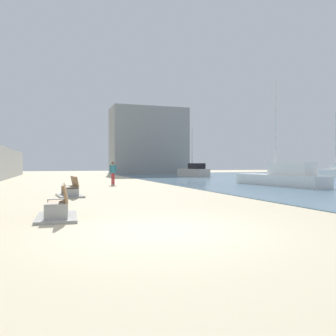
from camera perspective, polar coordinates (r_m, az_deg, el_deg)
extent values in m
plane|color=beige|center=(25.71, -13.02, -2.88)|extent=(120.00, 120.00, 0.00)
cube|color=#9E9E99|center=(9.65, -18.19, -7.18)|extent=(0.61, 0.22, 0.50)
cube|color=#9E9E99|center=(11.03, -17.92, -6.20)|extent=(0.61, 0.22, 0.50)
cube|color=olive|center=(10.32, -18.05, -5.54)|extent=(0.57, 1.62, 0.06)
cube|color=olive|center=(10.28, -16.77, -3.99)|extent=(0.23, 1.61, 0.50)
cube|color=#9E9E99|center=(10.37, -18.04, -7.79)|extent=(1.19, 2.14, 0.08)
cube|color=#9E9E99|center=(16.52, -15.70, -3.95)|extent=(0.62, 0.26, 0.50)
cube|color=#9E9E99|center=(17.90, -16.40, -3.60)|extent=(0.62, 0.26, 0.50)
cube|color=olive|center=(17.19, -16.07, -3.09)|extent=(0.67, 1.65, 0.06)
cube|color=olive|center=(17.21, -15.31, -2.15)|extent=(0.34, 1.61, 0.50)
cube|color=#9E9E99|center=(17.22, -16.06, -4.46)|extent=(1.32, 2.21, 0.08)
cylinder|color=#B22D33|center=(26.50, -9.31, -1.81)|extent=(0.12, 0.12, 0.89)
cylinder|color=#B22D33|center=(26.51, -9.03, -1.81)|extent=(0.12, 0.12, 0.89)
cube|color=teal|center=(26.49, -9.17, -0.18)|extent=(0.34, 0.21, 0.63)
sphere|color=brown|center=(26.49, -9.17, 0.82)|extent=(0.24, 0.24, 0.24)
cylinder|color=teal|center=(26.47, -9.65, -0.11)|extent=(0.09, 0.09, 0.56)
cylinder|color=teal|center=(26.50, -8.70, -0.11)|extent=(0.09, 0.09, 0.56)
cube|color=white|center=(25.71, 18.02, -1.94)|extent=(2.60, 7.88, 0.78)
cube|color=white|center=(24.85, 19.87, -0.14)|extent=(1.58, 3.52, 0.86)
cylinder|color=silver|center=(26.10, 17.46, 6.34)|extent=(0.12, 0.12, 6.72)
cube|color=beige|center=(43.95, 4.21, -0.76)|extent=(2.49, 5.58, 0.96)
cube|color=black|center=(43.26, 4.78, 0.32)|extent=(1.52, 2.52, 0.71)
cylinder|color=silver|center=(44.22, 4.03, 3.34)|extent=(0.12, 0.12, 5.36)
cylinder|color=silver|center=(41.81, 26.16, 4.10)|extent=(0.12, 0.12, 6.25)
cube|color=gray|center=(55.61, -3.28, 4.46)|extent=(12.00, 6.00, 10.62)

